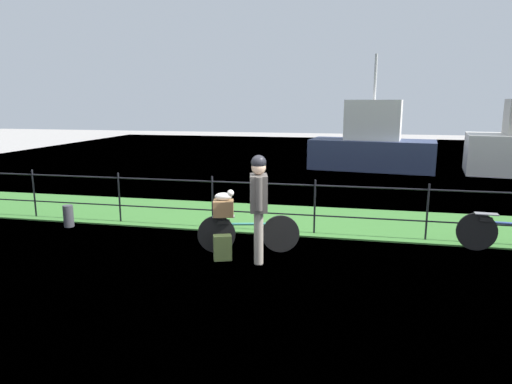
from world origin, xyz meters
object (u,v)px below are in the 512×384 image
object	(u,v)px
terrier_dog	(225,196)
backpack_on_paving	(223,247)
mooring_bollard	(68,216)
wooden_crate	(223,208)
bicycle_main	(247,233)
cyclist_person	(259,199)
moored_boat_near	(372,145)
bicycle_parked	(509,233)

from	to	relation	value
terrier_dog	backpack_on_paving	distance (m)	0.84
mooring_bollard	terrier_dog	bearing A→B (deg)	-13.80
terrier_dog	wooden_crate	bearing A→B (deg)	-166.40
terrier_dog	mooring_bollard	xyz separation A→B (m)	(-3.51, 0.86, -0.75)
bicycle_main	mooring_bollard	distance (m)	3.94
wooden_crate	bicycle_main	bearing A→B (deg)	13.60
cyclist_person	moored_boat_near	bearing A→B (deg)	78.87
bicycle_parked	bicycle_main	bearing A→B (deg)	-168.30
wooden_crate	terrier_dog	world-z (taller)	terrier_dog
bicycle_main	backpack_on_paving	size ratio (longest dim) A/B	4.13
backpack_on_paving	mooring_bollard	world-z (taller)	mooring_bollard
cyclist_person	terrier_dog	bearing A→B (deg)	153.63
bicycle_parked	moored_boat_near	world-z (taller)	moored_boat_near
bicycle_main	terrier_dog	bearing A→B (deg)	-166.40
bicycle_main	cyclist_person	distance (m)	0.82
wooden_crate	moored_boat_near	size ratio (longest dim) A/B	0.07
bicycle_parked	backpack_on_paving	bearing A→B (deg)	-163.90
moored_boat_near	mooring_bollard	bearing A→B (deg)	-123.63
bicycle_main	terrier_dog	size ratio (longest dim) A/B	5.10
wooden_crate	bicycle_parked	world-z (taller)	wooden_crate
terrier_dog	mooring_bollard	bearing A→B (deg)	166.20
terrier_dog	bicycle_parked	xyz separation A→B (m)	(4.59, 0.96, -0.62)
terrier_dog	bicycle_main	bearing A→B (deg)	13.60
terrier_dog	moored_boat_near	size ratio (longest dim) A/B	0.07
bicycle_main	cyclist_person	bearing A→B (deg)	-55.58
bicycle_main	terrier_dog	distance (m)	0.73
wooden_crate	bicycle_parked	distance (m)	4.73
backpack_on_paving	bicycle_main	bearing A→B (deg)	-147.02
cyclist_person	backpack_on_paving	xyz separation A→B (m)	(-0.58, -0.04, -0.80)
bicycle_parked	terrier_dog	bearing A→B (deg)	-168.15
cyclist_person	moored_boat_near	size ratio (longest dim) A/B	0.36
wooden_crate	backpack_on_paving	size ratio (longest dim) A/B	0.82
bicycle_main	cyclist_person	world-z (taller)	cyclist_person
bicycle_main	mooring_bollard	xyz separation A→B (m)	(-3.86, 0.78, -0.12)
cyclist_person	moored_boat_near	distance (m)	10.70
mooring_bollard	moored_boat_near	size ratio (longest dim) A/B	0.09
cyclist_person	backpack_on_paving	bearing A→B (deg)	-176.40
bicycle_main	backpack_on_paving	world-z (taller)	bicycle_main
terrier_dog	bicycle_parked	distance (m)	4.73
cyclist_person	mooring_bollard	xyz separation A→B (m)	(-4.14, 1.17, -0.78)
backpack_on_paving	terrier_dog	bearing A→B (deg)	-103.49
bicycle_main	wooden_crate	world-z (taller)	wooden_crate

